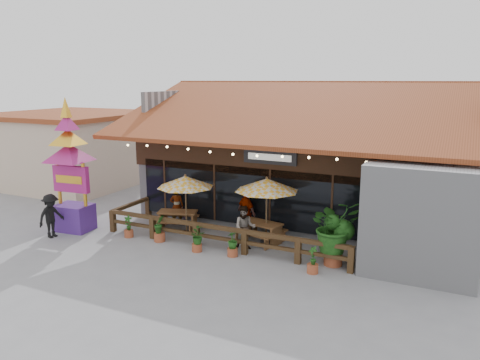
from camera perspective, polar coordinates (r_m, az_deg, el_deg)
The scene contains 19 objects.
ground at distance 17.25m, azimuth 2.81°, elevation -8.74°, with size 100.00×100.00×0.00m, color gray.
restaurant_building at distance 22.64m, azimuth 10.01°, elevation 1.94°, with size 15.50×14.73×6.09m.
patio_railing at distance 17.77m, azimuth -4.25°, elevation -6.03°, with size 10.00×2.60×0.92m.
neighbor_building at distance 30.03m, azimuth -19.68°, elevation 3.77°, with size 8.40×8.40×4.22m.
umbrella_left at distance 18.82m, azimuth -6.67°, elevation -0.23°, with size 2.36×2.36×2.45m.
umbrella_right at distance 17.56m, azimuth 3.28°, elevation -0.63°, with size 2.81×2.81×2.60m.
picnic_table_left at distance 19.80m, azimuth -7.60°, elevation -4.48°, with size 1.95×1.82×0.77m.
picnic_table_right at distance 18.09m, azimuth 2.52°, elevation -5.94°, with size 1.91×1.73×0.79m.
thai_sign_tower at distance 20.11m, azimuth -20.09°, elevation 2.74°, with size 2.38×2.38×5.90m.
tropical_plant at distance 15.96m, azimuth 11.45°, elevation -5.69°, with size 2.21×2.17×2.31m.
diner_a at distance 20.39m, azimuth -7.72°, elevation -3.17°, with size 0.58×0.38×1.60m, color #361C11.
diner_b at distance 17.26m, azimuth 0.61°, elevation -5.83°, with size 0.80×0.62×1.64m, color #361C11.
diner_c at distance 18.77m, azimuth 0.82°, elevation -3.94°, with size 1.11×0.46×1.89m, color #361C11.
pedestrian at distance 19.95m, azimuth -22.04°, elevation -4.07°, with size 1.14×0.65×1.76m, color black.
planter_a at distance 19.18m, azimuth -13.43°, elevation -5.73°, with size 0.38×0.36×0.88m.
planter_b at distance 18.42m, azimuth -9.81°, elevation -5.98°, with size 0.46×0.49×1.05m.
planter_c at distance 17.18m, azimuth -5.29°, elevation -7.07°, with size 0.69×0.66×0.90m.
planter_d at distance 16.69m, azimuth -0.92°, elevation -7.85°, with size 0.47×0.47×0.91m.
planter_e at distance 15.51m, azimuth 8.87°, elevation -9.83°, with size 0.39×0.37×0.91m.
Camera 1 is at (6.21, -14.87, 6.16)m, focal length 35.00 mm.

